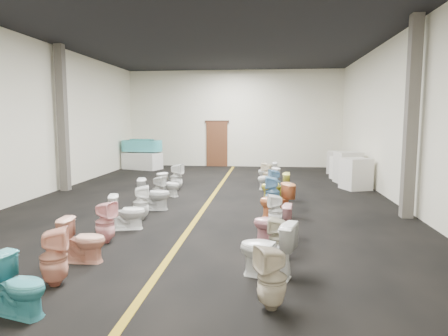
{
  "coord_description": "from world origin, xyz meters",
  "views": [
    {
      "loc": [
        1.56,
        -10.83,
        2.24
      ],
      "look_at": [
        0.28,
        1.0,
        0.77
      ],
      "focal_mm": 32.0,
      "sensor_mm": 36.0,
      "label": 1
    }
  ],
  "objects_px": {
    "toilet_left_1": "(54,257)",
    "toilet_right_2": "(278,239)",
    "toilet_left_0": "(19,285)",
    "appliance_crate_a": "(356,174)",
    "toilet_left_9": "(176,177)",
    "appliance_crate_b": "(348,167)",
    "toilet_left_2": "(83,240)",
    "appliance_crate_d": "(336,162)",
    "toilet_left_3": "(105,222)",
    "toilet_left_8": "(169,185)",
    "toilet_left_4": "(127,212)",
    "toilet_right_9": "(268,179)",
    "toilet_left_5": "(141,203)",
    "toilet_right_0": "(272,278)",
    "toilet_left_7": "(159,189)",
    "display_table": "(142,161)",
    "toilet_left_6": "(154,194)",
    "toilet_right_11": "(268,172)",
    "toilet_right_8": "(275,182)",
    "bathtub": "(142,145)",
    "toilet_right_6": "(273,192)",
    "toilet_right_5": "(276,201)",
    "toilet_right_1": "(267,249)",
    "toilet_right_4": "(276,211)",
    "appliance_crate_c": "(343,168)",
    "toilet_right_3": "(272,223)",
    "toilet_right_10": "(267,174)",
    "toilet_right_7": "(275,187)"
  },
  "relations": [
    {
      "from": "toilet_left_1",
      "to": "toilet_right_2",
      "type": "distance_m",
      "value": 3.32
    },
    {
      "from": "toilet_left_0",
      "to": "toilet_right_2",
      "type": "xyz_separation_m",
      "value": [
        2.99,
        2.18,
        -0.02
      ]
    },
    {
      "from": "appliance_crate_a",
      "to": "toilet_left_9",
      "type": "xyz_separation_m",
      "value": [
        -5.67,
        -0.78,
        -0.08
      ]
    },
    {
      "from": "appliance_crate_b",
      "to": "toilet_left_2",
      "type": "bearing_deg",
      "value": -123.83
    },
    {
      "from": "appliance_crate_d",
      "to": "toilet_left_3",
      "type": "relative_size",
      "value": 1.2
    },
    {
      "from": "toilet_left_3",
      "to": "appliance_crate_d",
      "type": "bearing_deg",
      "value": -14.19
    },
    {
      "from": "toilet_left_1",
      "to": "toilet_left_8",
      "type": "bearing_deg",
      "value": -20.99
    },
    {
      "from": "appliance_crate_a",
      "to": "toilet_left_4",
      "type": "xyz_separation_m",
      "value": [
        -5.66,
        -5.29,
        -0.14
      ]
    },
    {
      "from": "toilet_right_9",
      "to": "toilet_left_8",
      "type": "bearing_deg",
      "value": -85.53
    },
    {
      "from": "toilet_left_5",
      "to": "toilet_right_0",
      "type": "xyz_separation_m",
      "value": [
        2.86,
        -3.96,
        0.0
      ]
    },
    {
      "from": "toilet_left_1",
      "to": "appliance_crate_d",
      "type": "bearing_deg",
      "value": -46.27
    },
    {
      "from": "appliance_crate_d",
      "to": "toilet_left_7",
      "type": "distance_m",
      "value": 8.63
    },
    {
      "from": "toilet_right_9",
      "to": "display_table",
      "type": "bearing_deg",
      "value": -151.71
    },
    {
      "from": "toilet_left_6",
      "to": "toilet_right_2",
      "type": "distance_m",
      "value": 4.37
    },
    {
      "from": "toilet_right_11",
      "to": "toilet_left_5",
      "type": "bearing_deg",
      "value": -22.8
    },
    {
      "from": "toilet_right_8",
      "to": "toilet_right_9",
      "type": "xyz_separation_m",
      "value": [
        -0.2,
        0.88,
        -0.03
      ]
    },
    {
      "from": "bathtub",
      "to": "toilet_right_0",
      "type": "distance_m",
      "value": 13.97
    },
    {
      "from": "toilet_right_6",
      "to": "appliance_crate_d",
      "type": "bearing_deg",
      "value": 157.83
    },
    {
      "from": "toilet_left_8",
      "to": "toilet_right_5",
      "type": "relative_size",
      "value": 0.86
    },
    {
      "from": "toilet_left_2",
      "to": "toilet_left_3",
      "type": "bearing_deg",
      "value": 0.21
    },
    {
      "from": "appliance_crate_b",
      "to": "toilet_left_9",
      "type": "distance_m",
      "value": 6.04
    },
    {
      "from": "toilet_left_0",
      "to": "toilet_right_1",
      "type": "xyz_separation_m",
      "value": [
        2.81,
        1.43,
        0.05
      ]
    },
    {
      "from": "toilet_right_8",
      "to": "toilet_left_2",
      "type": "bearing_deg",
      "value": -41.75
    },
    {
      "from": "display_table",
      "to": "toilet_right_5",
      "type": "relative_size",
      "value": 2.13
    },
    {
      "from": "bathtub",
      "to": "toilet_right_6",
      "type": "height_order",
      "value": "bathtub"
    },
    {
      "from": "appliance_crate_b",
      "to": "toilet_right_5",
      "type": "xyz_separation_m",
      "value": [
        -2.61,
        -5.28,
        -0.15
      ]
    },
    {
      "from": "toilet_left_6",
      "to": "toilet_right_4",
      "type": "bearing_deg",
      "value": -125.79
    },
    {
      "from": "toilet_left_4",
      "to": "toilet_left_8",
      "type": "xyz_separation_m",
      "value": [
        0.0,
        3.53,
        -0.02
      ]
    },
    {
      "from": "appliance_crate_c",
      "to": "toilet_right_2",
      "type": "relative_size",
      "value": 1.26
    },
    {
      "from": "toilet_left_6",
      "to": "toilet_right_11",
      "type": "xyz_separation_m",
      "value": [
        2.8,
        4.92,
        -0.05
      ]
    },
    {
      "from": "toilet_right_0",
      "to": "toilet_left_5",
      "type": "bearing_deg",
      "value": -168.96
    },
    {
      "from": "toilet_right_3",
      "to": "toilet_right_10",
      "type": "height_order",
      "value": "toilet_right_10"
    },
    {
      "from": "toilet_right_2",
      "to": "toilet_right_5",
      "type": "bearing_deg",
      "value": -171.0
    },
    {
      "from": "toilet_left_7",
      "to": "toilet_right_1",
      "type": "height_order",
      "value": "toilet_right_1"
    },
    {
      "from": "appliance_crate_d",
      "to": "toilet_left_7",
      "type": "relative_size",
      "value": 1.29
    },
    {
      "from": "toilet_left_3",
      "to": "toilet_left_7",
      "type": "xyz_separation_m",
      "value": [
        0.0,
        3.6,
        -0.03
      ]
    },
    {
      "from": "bathtub",
      "to": "toilet_right_8",
      "type": "xyz_separation_m",
      "value": [
        5.81,
        -5.49,
        -0.69
      ]
    },
    {
      "from": "bathtub",
      "to": "appliance_crate_d",
      "type": "relative_size",
      "value": 2.02
    },
    {
      "from": "toilet_left_1",
      "to": "toilet_left_6",
      "type": "xyz_separation_m",
      "value": [
        0.07,
        4.57,
        -0.0
      ]
    },
    {
      "from": "appliance_crate_c",
      "to": "toilet_left_8",
      "type": "bearing_deg",
      "value": -145.76
    },
    {
      "from": "toilet_right_4",
      "to": "toilet_left_1",
      "type": "bearing_deg",
      "value": -51.9
    },
    {
      "from": "toilet_left_5",
      "to": "toilet_right_0",
      "type": "relative_size",
      "value": 1.0
    },
    {
      "from": "appliance_crate_b",
      "to": "appliance_crate_d",
      "type": "height_order",
      "value": "appliance_crate_b"
    },
    {
      "from": "toilet_left_2",
      "to": "toilet_right_4",
      "type": "relative_size",
      "value": 1.01
    },
    {
      "from": "appliance_crate_d",
      "to": "toilet_left_8",
      "type": "bearing_deg",
      "value": -135.4
    },
    {
      "from": "toilet_left_0",
      "to": "toilet_right_7",
      "type": "distance_m",
      "value": 7.45
    },
    {
      "from": "toilet_right_0",
      "to": "toilet_right_8",
      "type": "relative_size",
      "value": 1.02
    },
    {
      "from": "toilet_right_10",
      "to": "toilet_right_11",
      "type": "xyz_separation_m",
      "value": [
        0.01,
        0.85,
        -0.04
      ]
    },
    {
      "from": "toilet_left_0",
      "to": "toilet_right_11",
      "type": "distance_m",
      "value": 10.7
    },
    {
      "from": "appliance_crate_b",
      "to": "toilet_left_1",
      "type": "distance_m",
      "value": 10.98
    }
  ]
}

